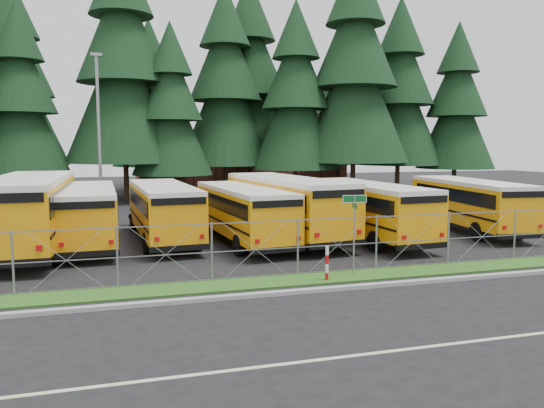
# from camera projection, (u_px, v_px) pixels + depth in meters

# --- Properties ---
(ground) EXTENTS (120.00, 120.00, 0.00)m
(ground) POSITION_uv_depth(u_px,v_px,m) (314.00, 267.00, 19.65)
(ground) COLOR black
(ground) RESTS_ON ground
(curb) EXTENTS (50.00, 0.25, 0.12)m
(curb) POSITION_uv_depth(u_px,v_px,m) (349.00, 287.00, 16.68)
(curb) COLOR gray
(curb) RESTS_ON ground
(grass_verge) EXTENTS (50.00, 1.40, 0.06)m
(grass_verge) POSITION_uv_depth(u_px,v_px,m) (332.00, 278.00, 18.02)
(grass_verge) COLOR #254D16
(grass_verge) RESTS_ON ground
(road_lane_line) EXTENTS (50.00, 0.12, 0.01)m
(road_lane_line) POSITION_uv_depth(u_px,v_px,m) (439.00, 345.00, 12.01)
(road_lane_line) COLOR beige
(road_lane_line) RESTS_ON ground
(chainlink_fence) EXTENTS (44.00, 0.10, 2.00)m
(chainlink_fence) POSITION_uv_depth(u_px,v_px,m) (325.00, 246.00, 18.58)
(chainlink_fence) COLOR gray
(chainlink_fence) RESTS_ON ground
(brick_building) EXTENTS (22.00, 10.00, 6.00)m
(brick_building) POSITION_uv_depth(u_px,v_px,m) (238.00, 158.00, 59.15)
(brick_building) COLOR brown
(brick_building) RESTS_ON ground
(bus_1) EXTENTS (2.95, 12.19, 3.19)m
(bus_1) POSITION_uv_depth(u_px,v_px,m) (32.00, 213.00, 22.73)
(bus_1) COLOR orange
(bus_1) RESTS_ON ground
(bus_2) EXTENTS (2.72, 10.19, 2.65)m
(bus_2) POSITION_uv_depth(u_px,v_px,m) (88.00, 216.00, 23.88)
(bus_2) COLOR orange
(bus_2) RESTS_ON ground
(bus_3) EXTENTS (3.05, 10.37, 2.68)m
(bus_3) POSITION_uv_depth(u_px,v_px,m) (162.00, 212.00, 24.99)
(bus_3) COLOR orange
(bus_3) RESTS_ON ground
(bus_4) EXTENTS (3.24, 10.13, 2.61)m
(bus_4) POSITION_uv_depth(u_px,v_px,m) (241.00, 215.00, 24.53)
(bus_4) COLOR orange
(bus_4) RESTS_ON ground
(bus_5) EXTENTS (4.18, 11.57, 2.97)m
(bus_5) POSITION_uv_depth(u_px,v_px,m) (283.00, 208.00, 25.76)
(bus_5) COLOR orange
(bus_5) RESTS_ON ground
(bus_6) EXTENTS (3.11, 10.49, 2.71)m
(bus_6) POSITION_uv_depth(u_px,v_px,m) (363.00, 211.00, 25.38)
(bus_6) COLOR orange
(bus_6) RESTS_ON ground
(bus_east) EXTENTS (3.46, 10.46, 2.69)m
(bus_east) POSITION_uv_depth(u_px,v_px,m) (465.00, 205.00, 27.89)
(bus_east) COLOR orange
(bus_east) RESTS_ON ground
(street_sign) EXTENTS (0.83, 0.55, 2.81)m
(street_sign) POSITION_uv_depth(u_px,v_px,m) (354.00, 217.00, 18.26)
(street_sign) COLOR gray
(street_sign) RESTS_ON ground
(striped_bollard) EXTENTS (0.11, 0.11, 1.20)m
(striped_bollard) POSITION_uv_depth(u_px,v_px,m) (327.00, 264.00, 17.56)
(striped_bollard) COLOR #B20C0C
(striped_bollard) RESTS_ON ground
(light_standard) EXTENTS (0.70, 0.35, 10.14)m
(light_standard) POSITION_uv_depth(u_px,v_px,m) (99.00, 129.00, 33.16)
(light_standard) COLOR gray
(light_standard) RESTS_ON ground
(conifer_2) EXTENTS (6.83, 6.83, 15.11)m
(conifer_2) POSITION_uv_depth(u_px,v_px,m) (20.00, 103.00, 39.08)
(conifer_2) COLOR black
(conifer_2) RESTS_ON ground
(conifer_3) EXTENTS (9.40, 9.40, 20.79)m
(conifer_3) POSITION_uv_depth(u_px,v_px,m) (123.00, 71.00, 42.30)
(conifer_3) COLOR black
(conifer_3) RESTS_ON ground
(conifer_4) EXTENTS (6.44, 6.44, 14.24)m
(conifer_4) POSITION_uv_depth(u_px,v_px,m) (171.00, 112.00, 42.23)
(conifer_4) COLOR black
(conifer_4) RESTS_ON ground
(conifer_5) EXTENTS (8.33, 8.33, 18.42)m
(conifer_5) POSITION_uv_depth(u_px,v_px,m) (225.00, 91.00, 46.38)
(conifer_5) COLOR black
(conifer_5) RESTS_ON ground
(conifer_6) EXTENTS (7.49, 7.49, 16.58)m
(conifer_6) POSITION_uv_depth(u_px,v_px,m) (296.00, 100.00, 44.67)
(conifer_6) COLOR black
(conifer_6) RESTS_ON ground
(conifer_7) EXTENTS (9.30, 9.30, 20.56)m
(conifer_7) POSITION_uv_depth(u_px,v_px,m) (354.00, 76.00, 44.68)
(conifer_7) COLOR black
(conifer_7) RESTS_ON ground
(conifer_8) EXTENTS (8.13, 8.13, 17.97)m
(conifer_8) POSITION_uv_depth(u_px,v_px,m) (399.00, 96.00, 48.91)
(conifer_8) COLOR black
(conifer_8) RESTS_ON ground
(conifer_9) EXTENTS (7.10, 7.10, 15.70)m
(conifer_9) POSITION_uv_depth(u_px,v_px,m) (457.00, 108.00, 48.88)
(conifer_9) COLOR black
(conifer_9) RESTS_ON ground
(conifer_10) EXTENTS (8.51, 8.51, 18.82)m
(conifer_10) POSITION_uv_depth(u_px,v_px,m) (13.00, 85.00, 44.00)
(conifer_10) COLOR black
(conifer_10) RESTS_ON ground
(conifer_11) EXTENTS (7.46, 7.46, 16.51)m
(conifer_11) POSITION_uv_depth(u_px,v_px,m) (150.00, 106.00, 51.07)
(conifer_11) COLOR black
(conifer_11) RESTS_ON ground
(conifer_12) EXTENTS (8.98, 8.98, 19.87)m
(conifer_12) POSITION_uv_depth(u_px,v_px,m) (249.00, 86.00, 49.16)
(conifer_12) COLOR black
(conifer_12) RESTS_ON ground
(conifer_13) EXTENTS (7.62, 7.62, 16.84)m
(conifer_13) POSITION_uv_depth(u_px,v_px,m) (340.00, 107.00, 55.60)
(conifer_13) COLOR black
(conifer_13) RESTS_ON ground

